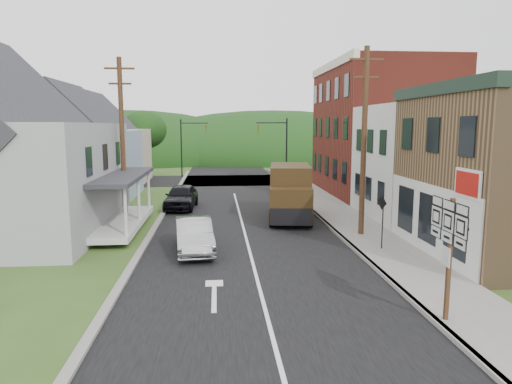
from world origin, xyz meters
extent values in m
plane|color=#2D4719|center=(0.00, 0.00, 0.00)|extent=(120.00, 120.00, 0.00)
cube|color=black|center=(0.00, 10.00, 0.00)|extent=(9.00, 90.00, 0.02)
cube|color=black|center=(0.00, 27.00, 0.00)|extent=(60.00, 9.00, 0.02)
cube|color=slate|center=(5.90, 8.00, 0.07)|extent=(2.80, 55.00, 0.15)
cube|color=slate|center=(4.55, 8.00, 0.07)|extent=(0.20, 55.00, 0.15)
cube|color=slate|center=(-4.65, 8.00, 0.06)|extent=(0.30, 55.00, 0.12)
cube|color=silver|center=(11.30, 7.50, 3.25)|extent=(8.00, 7.00, 6.50)
cube|color=maroon|center=(11.30, 17.00, 5.00)|extent=(8.00, 12.00, 10.00)
cube|color=gray|center=(-12.00, 6.00, 2.75)|extent=(10.00, 12.00, 5.50)
cube|color=#8493B4|center=(-11.00, 17.00, 2.50)|extent=(7.00, 8.00, 5.00)
cube|color=#B9A68F|center=(-11.50, 26.00, 2.50)|extent=(7.00, 8.00, 5.00)
cylinder|color=#472D19|center=(5.60, 3.50, 4.50)|extent=(0.26, 0.26, 9.00)
cube|color=#472D19|center=(5.60, 3.50, 8.40)|extent=(1.60, 0.10, 0.10)
cube|color=#472D19|center=(5.60, 3.50, 7.60)|extent=(1.20, 0.10, 0.10)
cylinder|color=#472D19|center=(-6.50, 8.00, 4.50)|extent=(0.26, 0.26, 9.00)
cube|color=#472D19|center=(-6.50, 8.00, 8.40)|extent=(1.60, 0.10, 0.10)
cube|color=#472D19|center=(-6.50, 8.00, 7.60)|extent=(1.20, 0.10, 0.10)
cylinder|color=black|center=(5.00, 23.50, 3.00)|extent=(0.14, 0.14, 6.00)
cylinder|color=black|center=(3.60, 23.50, 5.60)|extent=(2.80, 0.10, 0.10)
imported|color=olive|center=(2.40, 23.50, 4.90)|extent=(0.16, 0.20, 1.00)
cylinder|color=black|center=(-5.00, 30.50, 3.00)|extent=(0.14, 0.14, 6.00)
cylinder|color=black|center=(-3.60, 30.50, 5.60)|extent=(2.80, 0.10, 0.10)
imported|color=olive|center=(-2.40, 30.50, 4.90)|extent=(0.16, 0.20, 1.00)
cylinder|color=#382616|center=(-9.00, 32.00, 1.96)|extent=(0.36, 0.36, 3.92)
ellipsoid|color=black|center=(-9.00, 32.00, 4.90)|extent=(4.80, 4.80, 4.08)
ellipsoid|color=black|center=(0.00, 55.00, 0.00)|extent=(90.00, 30.00, 16.00)
imported|color=#A8A8AC|center=(-2.36, 1.51, 0.70)|extent=(1.93, 4.41, 1.41)
imported|color=black|center=(-3.68, 11.85, 0.78)|extent=(2.21, 4.70, 1.56)
cube|color=black|center=(2.87, 8.30, 1.70)|extent=(2.80, 4.54, 2.82)
cube|color=black|center=(2.53, 5.79, 1.22)|extent=(2.43, 1.85, 1.85)
cube|color=black|center=(2.55, 5.99, 1.99)|extent=(2.18, 1.44, 0.05)
cube|color=black|center=(2.41, 4.98, 0.73)|extent=(2.14, 0.44, 0.88)
cylinder|color=black|center=(1.53, 6.03, 0.44)|extent=(0.39, 0.90, 0.88)
cylinder|color=black|center=(3.55, 5.75, 0.44)|extent=(0.39, 0.90, 0.88)
cylinder|color=black|center=(2.06, 9.88, 0.44)|extent=(0.39, 0.90, 0.88)
cylinder|color=black|center=(4.08, 9.60, 0.44)|extent=(0.39, 0.90, 0.88)
cube|color=#472D19|center=(4.80, -6.36, 1.82)|extent=(0.11, 0.11, 3.35)
cube|color=black|center=(4.74, -6.36, 2.87)|extent=(0.08, 1.91, 0.08)
cube|color=silver|center=(4.69, -7.03, 3.30)|extent=(0.03, 0.53, 0.21)
cube|color=silver|center=(4.69, -7.03, 2.87)|extent=(0.03, 0.57, 0.53)
cube|color=silver|center=(4.69, -7.03, 2.44)|extent=(0.03, 0.53, 0.27)
cube|color=silver|center=(4.70, -6.36, 3.30)|extent=(0.03, 0.53, 0.21)
cube|color=silver|center=(4.70, -6.36, 2.87)|extent=(0.03, 0.57, 0.53)
cube|color=silver|center=(4.70, -6.36, 2.44)|extent=(0.03, 0.53, 0.27)
cube|color=silver|center=(4.72, -5.69, 3.30)|extent=(0.03, 0.53, 0.21)
cube|color=silver|center=(4.72, -5.69, 2.87)|extent=(0.03, 0.57, 0.53)
cube|color=silver|center=(4.72, -5.69, 2.44)|extent=(0.03, 0.53, 0.27)
cube|color=silver|center=(4.70, -6.36, 1.92)|extent=(0.03, 0.43, 0.53)
cylinder|color=black|center=(5.64, 0.80, 1.24)|extent=(0.07, 0.07, 2.18)
cube|color=black|center=(5.59, 0.80, 2.15)|extent=(0.18, 0.62, 0.64)
cube|color=#FFED0D|center=(5.60, 0.80, 2.15)|extent=(0.17, 0.56, 0.58)
camera|label=1|loc=(-1.37, -17.66, 5.39)|focal=32.00mm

